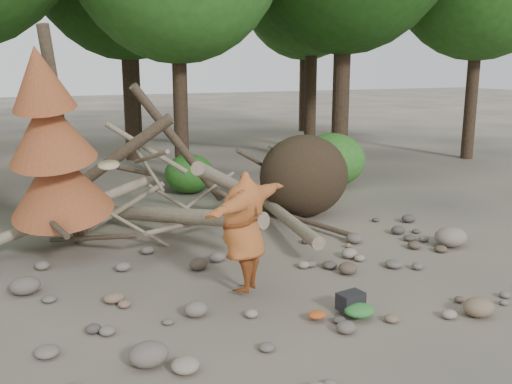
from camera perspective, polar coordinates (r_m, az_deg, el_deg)
name	(u,v)px	position (r m, az deg, el deg)	size (l,w,h in m)	color
ground	(287,297)	(9.23, 3.11, -10.49)	(120.00, 120.00, 0.00)	#514C44
deadfall_pile	(283,180)	(13.45, 2.76, 1.23)	(8.55, 5.24, 3.30)	#332619
dead_conifer	(53,149)	(11.06, -19.65, 4.08)	(2.06, 2.16, 4.35)	#4C3F30
bush_mid	(189,174)	(16.34, -6.67, 1.83)	(1.40, 1.40, 1.12)	#28641D
bush_right	(332,160)	(17.27, 7.57, 3.21)	(2.00, 2.00, 1.60)	#337624
frisbee_thrower	(244,232)	(8.98, -1.24, -4.01)	(3.38, 2.02, 2.31)	#A35324
backpack	(350,305)	(8.76, 9.43, -11.06)	(0.39, 0.26, 0.26)	black
cloth_green	(360,314)	(8.60, 10.32, -11.88)	(0.47, 0.39, 0.17)	#2D712E
cloth_orange	(317,318)	(8.47, 6.14, -12.41)	(0.29, 0.23, 0.10)	#A1461B
boulder_front_left	(149,354)	(7.40, -10.70, -15.65)	(0.50, 0.45, 0.30)	#655C54
boulder_front_right	(479,307)	(9.16, 21.37, -10.67)	(0.46, 0.42, 0.28)	#7B644D
boulder_mid_right	(451,237)	(12.23, 18.90, -4.28)	(0.67, 0.60, 0.40)	gray
boulder_mid_left	(25,286)	(10.01, -22.09, -8.66)	(0.49, 0.44, 0.29)	#5D564F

